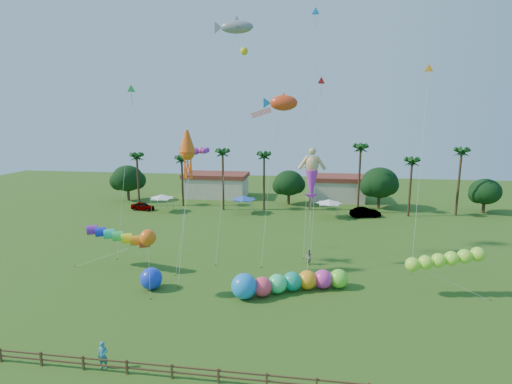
# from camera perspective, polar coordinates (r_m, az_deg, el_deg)

# --- Properties ---
(ground) EXTENTS (160.00, 160.00, 0.00)m
(ground) POSITION_cam_1_polar(r_m,az_deg,el_deg) (32.37, -2.72, -19.33)
(ground) COLOR #285116
(ground) RESTS_ON ground
(tree_line) EXTENTS (69.46, 8.91, 11.00)m
(tree_line) POSITION_cam_1_polar(r_m,az_deg,el_deg) (72.45, 6.70, 1.30)
(tree_line) COLOR #3A2819
(tree_line) RESTS_ON ground
(buildings_row) EXTENTS (35.00, 7.00, 4.00)m
(buildings_row) POSITION_cam_1_polar(r_m,az_deg,el_deg) (79.20, 1.98, 0.52)
(buildings_row) COLOR beige
(buildings_row) RESTS_ON ground
(tent_row) EXTENTS (31.00, 4.00, 0.60)m
(tent_row) POSITION_cam_1_polar(r_m,az_deg,el_deg) (66.18, -1.84, -0.89)
(tent_row) COLOR white
(tent_row) RESTS_ON ground
(fence) EXTENTS (36.12, 0.12, 1.00)m
(fence) POSITION_cam_1_polar(r_m,az_deg,el_deg) (27.12, -5.39, -24.49)
(fence) COLOR brown
(fence) RESTS_ON ground
(car_a) EXTENTS (4.27, 2.17, 1.39)m
(car_a) POSITION_cam_1_polar(r_m,az_deg,el_deg) (72.27, -15.89, -1.96)
(car_a) COLOR #4C4C54
(car_a) RESTS_ON ground
(car_b) EXTENTS (5.11, 2.96, 1.59)m
(car_b) POSITION_cam_1_polar(r_m,az_deg,el_deg) (67.10, 15.35, -2.83)
(car_b) COLOR #4C4C54
(car_b) RESTS_ON ground
(spectator_a) EXTENTS (0.73, 0.54, 1.86)m
(spectator_a) POSITION_cam_1_polar(r_m,az_deg,el_deg) (29.78, -21.02, -20.94)
(spectator_a) COLOR teal
(spectator_a) RESTS_ON ground
(spectator_b) EXTENTS (0.96, 1.05, 1.74)m
(spectator_b) POSITION_cam_1_polar(r_m,az_deg,el_deg) (45.03, 7.50, -9.21)
(spectator_b) COLOR gray
(spectator_b) RESTS_ON ground
(caterpillar_inflatable) EXTENTS (11.03, 6.02, 2.33)m
(caterpillar_inflatable) POSITION_cam_1_polar(r_m,az_deg,el_deg) (38.16, 4.37, -12.79)
(caterpillar_inflatable) COLOR #FF435C
(caterpillar_inflatable) RESTS_ON ground
(blue_ball) EXTENTS (2.10, 2.10, 2.10)m
(blue_ball) POSITION_cam_1_polar(r_m,az_deg,el_deg) (40.01, -14.75, -11.86)
(blue_ball) COLOR #1A39EC
(blue_ball) RESTS_ON ground
(rainbow_tube) EXTENTS (10.29, 3.11, 3.81)m
(rainbow_tube) POSITION_cam_1_polar(r_m,az_deg,el_deg) (44.10, -17.92, -6.79)
(rainbow_tube) COLOR red
(rainbow_tube) RESTS_ON ground
(green_worm) EXTENTS (10.38, 3.76, 3.77)m
(green_worm) POSITION_cam_1_polar(r_m,az_deg,el_deg) (39.39, 21.45, -9.61)
(green_worm) COLOR #A1FC38
(green_worm) RESTS_ON ground
(orange_ball_kite) EXTENTS (1.90, 1.90, 6.34)m
(orange_ball_kite) POSITION_cam_1_polar(r_m,az_deg,el_deg) (36.95, -15.19, -6.30)
(orange_ball_kite) COLOR orange
(orange_ball_kite) RESTS_ON ground
(merman_kite) EXTENTS (2.52, 4.41, 12.47)m
(merman_kite) POSITION_cam_1_polar(r_m,az_deg,el_deg) (42.80, 7.97, 2.14)
(merman_kite) COLOR tan
(merman_kite) RESTS_ON ground
(fish_kite) EXTENTS (4.76, 5.52, 18.59)m
(fish_kite) POSITION_cam_1_polar(r_m,az_deg,el_deg) (45.14, 3.97, 12.58)
(fish_kite) COLOR red
(fish_kite) RESTS_ON ground
(shark_kite) EXTENTS (5.10, 7.58, 27.00)m
(shark_kite) POSITION_cam_1_polar(r_m,az_deg,el_deg) (48.91, -2.75, 22.47)
(shark_kite) COLOR gray
(shark_kite) RESTS_ON ground
(squid_kite) EXTENTS (1.96, 4.93, 14.97)m
(squid_kite) POSITION_cam_1_polar(r_m,az_deg,el_deg) (40.39, -9.77, 5.55)
(squid_kite) COLOR #FF6014
(squid_kite) RESTS_ON ground
(lobster_kite) EXTENTS (3.19, 4.87, 13.15)m
(lobster_kite) POSITION_cam_1_polar(r_m,az_deg,el_deg) (43.23, -9.13, 5.78)
(lobster_kite) COLOR purple
(lobster_kite) RESTS_ON ground
(delta_kite_red) EXTENTS (1.25, 3.64, 20.60)m
(delta_kite_red) POSITION_cam_1_polar(r_m,az_deg,el_deg) (47.32, 9.28, 14.72)
(delta_kite_red) COLOR red
(delta_kite_red) RESTS_ON ground
(delta_kite_yellow) EXTENTS (1.68, 3.96, 21.52)m
(delta_kite_yellow) POSITION_cam_1_polar(r_m,az_deg,el_deg) (46.37, 23.39, 15.15)
(delta_kite_yellow) COLOR orange
(delta_kite_yellow) RESTS_ON ground
(delta_kite_green) EXTENTS (1.81, 3.89, 19.71)m
(delta_kite_green) POSITION_cam_1_polar(r_m,az_deg,el_deg) (48.72, -17.44, 13.28)
(delta_kite_green) COLOR #2FC856
(delta_kite_green) RESTS_ON ground
(delta_kite_blue) EXTENTS (1.19, 5.16, 28.41)m
(delta_kite_blue) POSITION_cam_1_polar(r_m,az_deg,el_deg) (49.97, 8.45, 23.12)
(delta_kite_blue) COLOR #1A87EF
(delta_kite_blue) RESTS_ON ground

